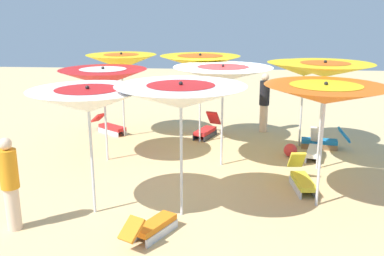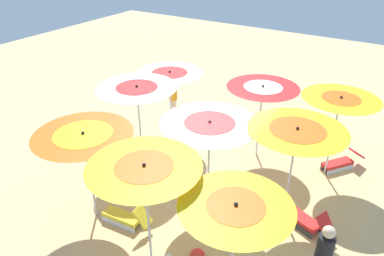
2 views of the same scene
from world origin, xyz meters
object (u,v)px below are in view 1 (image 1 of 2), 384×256
Objects in this scene: beach_umbrella_4 at (223,74)px; beach_umbrella_8 at (304,69)px; lounger_5 at (110,126)px; beach_umbrella_3 at (103,77)px; lounger_3 at (207,129)px; beach_umbrella_5 at (325,70)px; beach_umbrella_1 at (181,96)px; beachgoer_0 at (10,183)px; beach_ball at (290,150)px; beachgoer_1 at (264,101)px; beach_umbrella_6 at (122,61)px; beach_umbrella_0 at (88,100)px; beach_umbrella_2 at (325,94)px; beach_umbrella_7 at (200,62)px; lounger_0 at (302,179)px; lounger_2 at (314,149)px; lounger_1 at (323,141)px; lounger_4 at (152,226)px.

beach_umbrella_4 is 2.67m from beach_umbrella_8.
beach_umbrella_3 is at bearing -39.85° from lounger_5.
lounger_3 is (2.22, -2.34, -1.83)m from beach_umbrella_3.
beach_umbrella_4 is at bearing -0.14° from lounger_5.
beach_umbrella_5 is 4.18m from lounger_3.
beach_umbrella_4 is at bearing -14.22° from beach_umbrella_1.
beachgoer_0 is 4.79× the size of beach_ball.
beach_umbrella_4 is at bearing -26.73° from beachgoer_1.
beachgoer_1 is at bearing 32.40° from beach_umbrella_8.
beach_umbrella_8 is at bearing -96.36° from beach_umbrella_6.
beach_umbrella_0 is 3.51m from beach_umbrella_4.
beach_umbrella_0 is 0.97× the size of beach_umbrella_4.
beachgoer_1 is 2.47m from beach_ball.
beach_umbrella_2 is 5.12m from beach_umbrella_3.
beach_umbrella_4 is 0.98× the size of beach_umbrella_7.
beach_umbrella_2 is (0.61, -4.08, 0.05)m from beach_umbrella_0.
beach_umbrella_7 is 1.94× the size of lounger_5.
beach_umbrella_1 is 1.00× the size of beach_umbrella_6.
beachgoer_1 is at bearing -18.46° from beach_umbrella_1.
lounger_3 is (5.03, -0.22, -1.95)m from beach_umbrella_1.
beach_umbrella_7 reaches higher than beach_umbrella_0.
lounger_0 is 0.72× the size of beachgoer_1.
beachgoer_0 reaches higher than lounger_2.
beach_umbrella_5 reaches higher than lounger_0.
beachgoer_1 is at bearing 12.22° from beach_ball.
beach_umbrella_1 is at bearing -106.78° from beachgoer_0.
beach_umbrella_7 reaches higher than beach_ball.
beach_umbrella_6 is at bearing 79.23° from beach_umbrella_7.
beach_ball is (-1.78, -5.09, -0.03)m from lounger_5.
beach_umbrella_3 is 1.78× the size of lounger_2.
beach_umbrella_6 is (2.30, 5.07, -0.12)m from beach_umbrella_5.
beach_umbrella_0 is 0.96× the size of beach_umbrella_1.
beach_umbrella_8 is 1.82× the size of lounger_0.
beach_umbrella_1 is 1.04× the size of beach_umbrella_8.
beach_umbrella_3 is 5.45m from lounger_2.
lounger_1 is at bearing -95.39° from beach_umbrella_7.
beach_umbrella_5 reaches higher than beach_umbrella_3.
lounger_1 is (-0.19, -0.59, -1.88)m from beach_umbrella_8.
lounger_5 is (6.02, 2.29, 0.01)m from lounger_4.
beachgoer_0 is at bearing -72.33° from lounger_0.
beachgoer_1 is at bearing 17.76° from beach_umbrella_5.
beachgoer_0 is (-1.33, 5.24, -1.30)m from beach_umbrella_2.
beach_umbrella_2 is 5.56m from beachgoer_0.
lounger_3 is at bearing -46.45° from beach_umbrella_3.
beachgoer_0 is at bearing 151.74° from beach_umbrella_7.
beach_umbrella_6 reaches higher than beach_umbrella_4.
beach_umbrella_0 is 5.19m from beach_umbrella_5.
beachgoer_1 is at bearing 133.33° from lounger_3.
beachgoer_0 is at bearing 121.92° from beach_umbrella_0.
lounger_0 is at bearing -127.30° from beach_umbrella_4.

